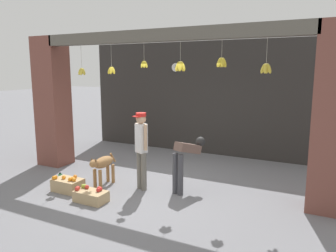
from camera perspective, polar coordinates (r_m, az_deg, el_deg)
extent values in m
plane|color=slate|center=(6.88, -1.73, -10.49)|extent=(60.00, 60.00, 0.00)
cube|color=#2D2B28|center=(9.30, 7.33, 4.78)|extent=(7.60, 0.12, 3.16)
cube|color=brown|center=(8.67, -19.43, 3.93)|extent=(0.70, 0.60, 3.16)
cube|color=brown|center=(6.01, 27.11, 1.02)|extent=(0.70, 0.60, 3.16)
cube|color=#5B564C|center=(6.59, -1.35, 15.52)|extent=(5.70, 0.24, 0.24)
cylinder|color=#B2AD99|center=(7.72, -14.87, 11.60)|extent=(0.01, 0.01, 0.50)
ellipsoid|color=yellow|center=(7.69, -14.51, 9.17)|extent=(0.11, 0.06, 0.18)
ellipsoid|color=yellow|center=(7.74, -14.48, 9.17)|extent=(0.08, 0.11, 0.18)
ellipsoid|color=yellow|center=(7.76, -14.83, 9.16)|extent=(0.11, 0.09, 0.18)
ellipsoid|color=yellow|center=(7.72, -15.08, 9.15)|extent=(0.11, 0.09, 0.18)
ellipsoid|color=yellow|center=(7.67, -14.89, 9.15)|extent=(0.08, 0.11, 0.18)
cylinder|color=#B2AD99|center=(7.23, -9.86, 12.02)|extent=(0.01, 0.01, 0.48)
ellipsoid|color=yellow|center=(7.20, -9.50, 9.51)|extent=(0.12, 0.06, 0.18)
ellipsoid|color=yellow|center=(7.25, -9.50, 9.51)|extent=(0.08, 0.11, 0.18)
ellipsoid|color=yellow|center=(7.27, -9.89, 9.50)|extent=(0.11, 0.09, 0.19)
ellipsoid|color=yellow|center=(7.23, -10.14, 9.49)|extent=(0.11, 0.09, 0.19)
ellipsoid|color=yellow|center=(7.19, -9.90, 9.50)|extent=(0.08, 0.11, 0.18)
cylinder|color=#B2AD99|center=(6.72, -4.21, 12.80)|extent=(0.01, 0.01, 0.36)
ellipsoid|color=yellow|center=(6.69, -3.89, 10.66)|extent=(0.10, 0.06, 0.16)
ellipsoid|color=yellow|center=(6.73, -3.88, 10.66)|extent=(0.08, 0.10, 0.16)
ellipsoid|color=yellow|center=(6.75, -4.17, 10.65)|extent=(0.08, 0.10, 0.16)
ellipsoid|color=yellow|center=(6.73, -4.47, 10.65)|extent=(0.10, 0.06, 0.16)
ellipsoid|color=yellow|center=(6.70, -4.48, 10.65)|extent=(0.08, 0.10, 0.16)
ellipsoid|color=yellow|center=(6.67, -4.19, 10.66)|extent=(0.08, 0.10, 0.16)
cylinder|color=#B2AD99|center=(6.36, 2.18, 12.90)|extent=(0.01, 0.01, 0.38)
ellipsoid|color=yellow|center=(6.33, 2.60, 10.33)|extent=(0.14, 0.07, 0.21)
ellipsoid|color=yellow|center=(6.39, 2.48, 10.32)|extent=(0.10, 0.13, 0.22)
ellipsoid|color=yellow|center=(6.40, 1.93, 10.33)|extent=(0.13, 0.11, 0.22)
ellipsoid|color=yellow|center=(6.34, 1.69, 10.33)|extent=(0.13, 0.11, 0.22)
ellipsoid|color=yellow|center=(6.30, 2.10, 10.33)|extent=(0.10, 0.13, 0.22)
cylinder|color=#B2AD99|center=(6.09, 9.38, 13.19)|extent=(0.01, 0.01, 0.33)
ellipsoid|color=yellow|center=(6.07, 9.75, 10.85)|extent=(0.13, 0.07, 0.19)
ellipsoid|color=yellow|center=(6.11, 9.65, 10.85)|extent=(0.10, 0.12, 0.20)
ellipsoid|color=yellow|center=(6.13, 9.21, 10.86)|extent=(0.10, 0.12, 0.20)
ellipsoid|color=yellow|center=(6.10, 8.87, 10.87)|extent=(0.13, 0.07, 0.19)
ellipsoid|color=yellow|center=(6.05, 8.97, 10.88)|extent=(0.10, 0.12, 0.20)
ellipsoid|color=yellow|center=(6.03, 9.41, 10.87)|extent=(0.10, 0.12, 0.20)
cylinder|color=#B2AD99|center=(5.93, 16.85, 12.47)|extent=(0.01, 0.01, 0.43)
ellipsoid|color=gold|center=(5.92, 17.16, 9.53)|extent=(0.12, 0.07, 0.19)
ellipsoid|color=gold|center=(5.97, 16.78, 9.55)|extent=(0.07, 0.12, 0.19)
ellipsoid|color=gold|center=(5.93, 16.24, 9.58)|extent=(0.12, 0.07, 0.19)
ellipsoid|color=gold|center=(5.88, 16.62, 9.56)|extent=(0.07, 0.12, 0.19)
ellipsoid|color=#9E7042|center=(6.93, -11.13, -6.18)|extent=(0.23, 0.57, 0.23)
cylinder|color=#9E7042|center=(6.82, -11.70, -9.13)|extent=(0.07, 0.07, 0.40)
cylinder|color=#9E7042|center=(6.90, -12.61, -8.93)|extent=(0.07, 0.07, 0.40)
cylinder|color=#9E7042|center=(7.15, -9.54, -8.16)|extent=(0.07, 0.07, 0.40)
cylinder|color=#9E7042|center=(7.22, -10.44, -7.99)|extent=(0.07, 0.07, 0.40)
ellipsoid|color=#9E7042|center=(6.68, -12.79, -6.39)|extent=(0.15, 0.21, 0.16)
cone|color=brown|center=(6.63, -12.51, -5.77)|extent=(0.05, 0.05, 0.06)
cone|color=brown|center=(6.69, -13.12, -5.66)|extent=(0.05, 0.05, 0.06)
cylinder|color=#9E7042|center=(7.17, -9.61, -5.41)|extent=(0.05, 0.18, 0.24)
cylinder|color=#6B665B|center=(6.59, -4.23, -7.93)|extent=(0.11, 0.11, 0.77)
cylinder|color=#6B665B|center=(6.69, -4.97, -7.65)|extent=(0.11, 0.11, 0.77)
cube|color=white|center=(6.47, -4.68, -2.12)|extent=(0.25, 0.23, 0.57)
cylinder|color=tan|center=(6.35, -3.93, -2.02)|extent=(0.06, 0.06, 0.51)
cylinder|color=tan|center=(6.57, -5.42, -1.64)|extent=(0.06, 0.06, 0.51)
sphere|color=tan|center=(6.40, -4.73, 1.26)|extent=(0.20, 0.20, 0.20)
cylinder|color=red|center=(6.39, -4.74, 2.01)|extent=(0.20, 0.20, 0.07)
cube|color=red|center=(6.33, -5.46, 1.66)|extent=(0.20, 0.16, 0.01)
cylinder|color=#424247|center=(6.41, 1.28, -8.24)|extent=(0.11, 0.11, 0.80)
cylinder|color=#424247|center=(6.32, 2.18, -8.53)|extent=(0.11, 0.11, 0.80)
cube|color=brown|center=(6.42, 3.48, -3.84)|extent=(0.41, 0.63, 0.31)
sphere|color=black|center=(6.68, 5.67, -2.70)|extent=(0.19, 0.19, 0.19)
cube|color=tan|center=(6.90, -17.03, -9.80)|extent=(0.58, 0.38, 0.25)
sphere|color=orange|center=(6.91, -19.27, -8.52)|extent=(0.08, 0.08, 0.08)
sphere|color=orange|center=(6.74, -16.27, -8.81)|extent=(0.08, 0.08, 0.08)
sphere|color=orange|center=(6.67, -16.06, -8.99)|extent=(0.08, 0.08, 0.08)
sphere|color=orange|center=(6.85, -15.88, -8.48)|extent=(0.08, 0.08, 0.08)
sphere|color=orange|center=(6.88, -17.70, -8.51)|extent=(0.08, 0.08, 0.08)
sphere|color=orange|center=(6.93, -19.00, -8.44)|extent=(0.08, 0.08, 0.08)
sphere|color=orange|center=(6.72, -16.69, -8.89)|extent=(0.08, 0.08, 0.08)
cube|color=tan|center=(6.28, -13.26, -11.84)|extent=(0.60, 0.34, 0.20)
sphere|color=red|center=(6.17, -12.05, -10.85)|extent=(0.08, 0.08, 0.08)
sphere|color=red|center=(6.37, -13.94, -10.26)|extent=(0.08, 0.08, 0.08)
sphere|color=red|center=(6.32, -15.59, -10.48)|extent=(0.08, 0.08, 0.08)
sphere|color=red|center=(6.24, -11.89, -10.59)|extent=(0.08, 0.08, 0.08)
sphere|color=#99B238|center=(6.42, -14.57, -10.11)|extent=(0.08, 0.08, 0.08)
sphere|color=red|center=(6.21, -11.71, -10.71)|extent=(0.08, 0.08, 0.08)
sphere|color=#99B238|center=(6.42, -14.31, -10.12)|extent=(0.08, 0.08, 0.08)
sphere|color=red|center=(6.36, -15.41, -10.36)|extent=(0.08, 0.08, 0.08)
cylinder|color=#38934C|center=(7.33, -18.24, -8.76)|extent=(0.07, 0.07, 0.23)
cylinder|color=black|center=(7.29, -18.29, -7.81)|extent=(0.04, 0.04, 0.03)
cylinder|color=black|center=(9.59, 1.38, 10.17)|extent=(0.26, 0.01, 0.26)
cylinder|color=white|center=(9.58, 1.34, 10.17)|extent=(0.24, 0.02, 0.24)
cube|color=black|center=(9.57, 1.31, 10.33)|extent=(0.01, 0.01, 0.07)
cube|color=black|center=(9.56, 1.51, 10.17)|extent=(0.09, 0.01, 0.01)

